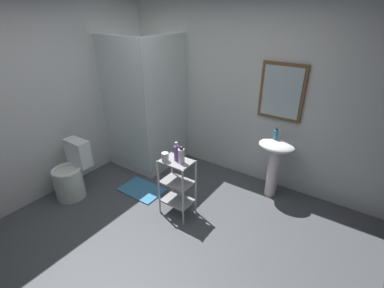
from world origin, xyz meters
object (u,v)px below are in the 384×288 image
shower_stall (148,137)px  bath_mat (142,190)px  toilet (71,175)px  rinse_cup (165,157)px  pedestal_sink (275,157)px  hand_soap_bottle (276,135)px  conditioner_bottle_purple (176,153)px  storage_cart (177,183)px  lotion_bottle_white (181,156)px

shower_stall → bath_mat: size_ratio=3.33×
bath_mat → toilet: bearing=-139.7°
shower_stall → bath_mat: (0.43, -0.65, -0.45)m
shower_stall → rinse_cup: 1.35m
bath_mat → shower_stall: bearing=123.8°
shower_stall → rinse_cup: (1.03, -0.80, 0.33)m
pedestal_sink → hand_soap_bottle: size_ratio=5.33×
conditioner_bottle_purple → toilet: bearing=-159.4°
shower_stall → storage_cart: bearing=-32.6°
toilet → lotion_bottle_white: lotion_bottle_white is taller
lotion_bottle_white → rinse_cup: lotion_bottle_white is taller
shower_stall → rinse_cup: bearing=-37.8°
bath_mat → hand_soap_bottle: bearing=33.5°
pedestal_sink → lotion_bottle_white: (-0.74, -1.02, 0.25)m
storage_cart → pedestal_sink: bearing=51.4°
conditioner_bottle_purple → rinse_cup: bearing=-136.3°
storage_cart → rinse_cup: size_ratio=7.05×
storage_cart → conditioner_bottle_purple: 0.40m
pedestal_sink → lotion_bottle_white: bearing=-126.2°
shower_stall → hand_soap_bottle: bearing=9.8°
shower_stall → bath_mat: bearing=-56.2°
hand_soap_bottle → bath_mat: 1.97m
pedestal_sink → toilet: bearing=-145.3°
shower_stall → lotion_bottle_white: 1.45m
conditioner_bottle_purple → rinse_cup: conditioner_bottle_purple is taller
toilet → bath_mat: 0.95m
shower_stall → conditioner_bottle_purple: 1.38m
lotion_bottle_white → bath_mat: lotion_bottle_white is taller
rinse_cup → lotion_bottle_white: bearing=24.3°
shower_stall → storage_cart: 1.34m
shower_stall → conditioner_bottle_purple: (1.12, -0.71, 0.38)m
hand_soap_bottle → conditioner_bottle_purple: bearing=-126.9°
toilet → hand_soap_bottle: (2.16, 1.56, 0.56)m
toilet → storage_cart: (1.39, 0.51, 0.12)m
rinse_cup → storage_cart: bearing=37.0°
conditioner_bottle_purple → storage_cart: bearing=-59.8°
storage_cart → hand_soap_bottle: size_ratio=4.87×
shower_stall → rinse_cup: shower_stall is taller
shower_stall → hand_soap_bottle: (1.90, 0.33, 0.41)m
conditioner_bottle_purple → lotion_bottle_white: (0.08, -0.01, -0.01)m
pedestal_sink → storage_cart: bearing=-128.6°
pedestal_sink → shower_stall: bearing=-171.4°
toilet → bath_mat: size_ratio=1.27×
shower_stall → hand_soap_bottle: 1.98m
pedestal_sink → conditioner_bottle_purple: conditioner_bottle_purple is taller
pedestal_sink → rinse_cup: size_ratio=7.72×
pedestal_sink → storage_cart: pedestal_sink is taller
pedestal_sink → bath_mat: (-1.51, -0.94, -0.57)m
pedestal_sink → conditioner_bottle_purple: 1.33m
shower_stall → toilet: size_ratio=2.63×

